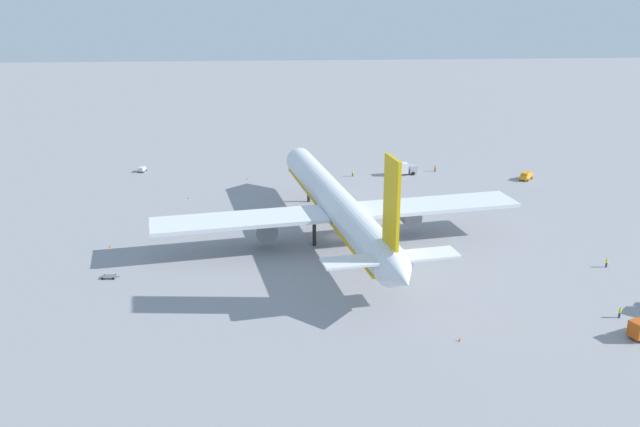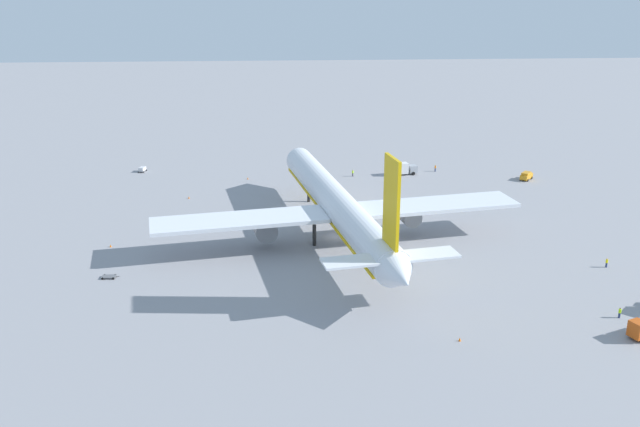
% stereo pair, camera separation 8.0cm
% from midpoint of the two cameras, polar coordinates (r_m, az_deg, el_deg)
% --- Properties ---
extents(ground_plane, '(600.00, 600.00, 0.00)m').
position_cam_midpoint_polar(ground_plane, '(137.15, 1.24, -1.91)').
color(ground_plane, gray).
extents(airliner, '(77.23, 70.37, 23.64)m').
position_cam_midpoint_polar(airliner, '(133.57, 1.38, 0.65)').
color(airliner, silver).
rests_on(airliner, ground).
extents(service_truck_2, '(3.47, 6.76, 3.11)m').
position_cam_midpoint_polar(service_truck_2, '(180.90, 6.71, 3.64)').
color(service_truck_2, '#999EA5').
rests_on(service_truck_2, ground).
extents(service_van, '(4.48, 4.16, 1.97)m').
position_cam_midpoint_polar(service_van, '(182.73, 16.32, 2.96)').
color(service_van, orange).
rests_on(service_van, ground).
extents(baggage_cart_0, '(3.22, 2.05, 1.25)m').
position_cam_midpoint_polar(baggage_cart_0, '(188.36, -14.20, 3.50)').
color(baggage_cart_0, '#595B60').
rests_on(baggage_cart_0, ground).
extents(baggage_cart_1, '(1.60, 2.95, 0.40)m').
position_cam_midpoint_polar(baggage_cart_1, '(124.08, -16.72, -4.91)').
color(baggage_cart_1, '#595B60').
rests_on(baggage_cart_1, ground).
extents(ground_worker_0, '(0.50, 0.50, 1.78)m').
position_cam_midpoint_polar(ground_worker_0, '(185.30, 9.28, 3.65)').
color(ground_worker_0, navy).
rests_on(ground_worker_0, ground).
extents(ground_worker_1, '(0.56, 0.56, 1.64)m').
position_cam_midpoint_polar(ground_worker_1, '(114.55, 23.06, -7.39)').
color(ground_worker_1, navy).
rests_on(ground_worker_1, ground).
extents(ground_worker_2, '(0.51, 0.51, 1.69)m').
position_cam_midpoint_polar(ground_worker_2, '(178.62, 2.64, 3.29)').
color(ground_worker_2, '#3F3F47').
rests_on(ground_worker_2, ground).
extents(ground_worker_3, '(0.50, 0.50, 1.70)m').
position_cam_midpoint_polar(ground_worker_3, '(132.68, 22.15, -3.70)').
color(ground_worker_3, navy).
rests_on(ground_worker_3, ground).
extents(traffic_cone_0, '(0.36, 0.36, 0.55)m').
position_cam_midpoint_polar(traffic_cone_0, '(176.86, -5.89, 2.86)').
color(traffic_cone_0, orange).
rests_on(traffic_cone_0, ground).
extents(traffic_cone_1, '(0.36, 0.36, 0.55)m').
position_cam_midpoint_polar(traffic_cone_1, '(137.76, -16.60, -2.51)').
color(traffic_cone_1, orange).
rests_on(traffic_cone_1, ground).
extents(traffic_cone_2, '(0.36, 0.36, 0.55)m').
position_cam_midpoint_polar(traffic_cone_2, '(163.35, -10.58, 1.29)').
color(traffic_cone_2, orange).
rests_on(traffic_cone_2, ground).
extents(traffic_cone_3, '(0.36, 0.36, 0.55)m').
position_cam_midpoint_polar(traffic_cone_3, '(101.45, 11.23, -9.94)').
color(traffic_cone_3, orange).
rests_on(traffic_cone_3, ground).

